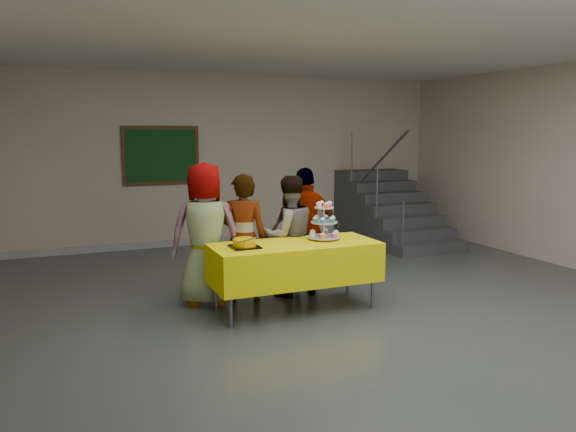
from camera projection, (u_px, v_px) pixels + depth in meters
name	position (u px, v px, depth m)	size (l,w,h in m)	color
room_shell	(383.00, 119.00, 5.46)	(10.00, 10.04, 3.02)	#4C514C
bake_table	(295.00, 262.00, 6.30)	(1.88, 0.78, 0.77)	#595960
cupcake_stand	(324.00, 224.00, 6.46)	(0.38, 0.38, 0.44)	silver
bear_cake	(244.00, 242.00, 6.02)	(0.32, 0.36, 0.12)	black
schoolchild_a	(206.00, 234.00, 6.48)	(0.81, 0.53, 1.66)	slate
schoolchild_b	(243.00, 238.00, 6.59)	(0.56, 0.37, 1.53)	slate
schoolchild_c	(289.00, 236.00, 6.84)	(0.72, 0.56, 1.48)	slate
schoolchild_d	(306.00, 228.00, 7.17)	(0.91, 0.38, 1.56)	slate
staircase	(386.00, 213.00, 10.48)	(1.30, 2.40, 2.04)	#424447
noticeboard	(161.00, 155.00, 9.56)	(1.30, 0.05, 1.00)	#472B16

